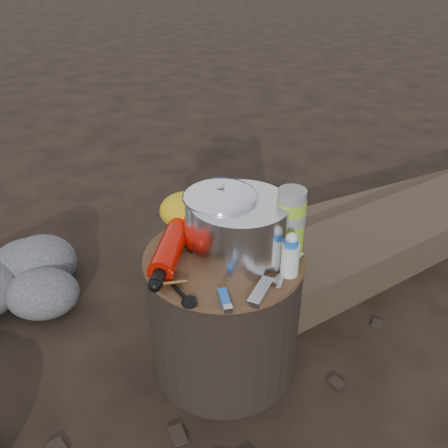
{
  "coord_description": "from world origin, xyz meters",
  "views": [
    {
      "loc": [
        0.02,
        -1.02,
        1.1
      ],
      "look_at": [
        0.0,
        0.0,
        0.48
      ],
      "focal_mm": 38.53,
      "sensor_mm": 36.0,
      "label": 1
    }
  ],
  "objects_px": {
    "camping_pot": "(221,219)",
    "stump": "(224,312)",
    "travel_mug": "(275,213)",
    "fuel_bottle": "(170,250)",
    "log_main": "(438,217)",
    "thermos": "(290,224)"
  },
  "relations": [
    {
      "from": "stump",
      "to": "thermos",
      "type": "relative_size",
      "value": 2.26
    },
    {
      "from": "camping_pot",
      "to": "travel_mug",
      "type": "distance_m",
      "value": 0.17
    },
    {
      "from": "camping_pot",
      "to": "stump",
      "type": "bearing_deg",
      "value": -72.98
    },
    {
      "from": "thermos",
      "to": "travel_mug",
      "type": "bearing_deg",
      "value": 106.11
    },
    {
      "from": "fuel_bottle",
      "to": "travel_mug",
      "type": "height_order",
      "value": "travel_mug"
    },
    {
      "from": "stump",
      "to": "thermos",
      "type": "bearing_deg",
      "value": 3.78
    },
    {
      "from": "stump",
      "to": "fuel_bottle",
      "type": "relative_size",
      "value": 1.57
    },
    {
      "from": "thermos",
      "to": "travel_mug",
      "type": "xyz_separation_m",
      "value": [
        -0.03,
        0.1,
        -0.03
      ]
    },
    {
      "from": "fuel_bottle",
      "to": "travel_mug",
      "type": "distance_m",
      "value": 0.31
    },
    {
      "from": "log_main",
      "to": "thermos",
      "type": "bearing_deg",
      "value": -78.96
    },
    {
      "from": "log_main",
      "to": "camping_pot",
      "type": "bearing_deg",
      "value": -85.91
    },
    {
      "from": "thermos",
      "to": "travel_mug",
      "type": "distance_m",
      "value": 0.11
    },
    {
      "from": "stump",
      "to": "thermos",
      "type": "xyz_separation_m",
      "value": [
        0.17,
        0.01,
        0.28
      ]
    },
    {
      "from": "thermos",
      "to": "fuel_bottle",
      "type": "bearing_deg",
      "value": -173.72
    },
    {
      "from": "stump",
      "to": "log_main",
      "type": "distance_m",
      "value": 1.16
    },
    {
      "from": "stump",
      "to": "camping_pot",
      "type": "height_order",
      "value": "camping_pot"
    },
    {
      "from": "stump",
      "to": "travel_mug",
      "type": "xyz_separation_m",
      "value": [
        0.14,
        0.11,
        0.26
      ]
    },
    {
      "from": "fuel_bottle",
      "to": "thermos",
      "type": "distance_m",
      "value": 0.31
    },
    {
      "from": "log_main",
      "to": "camping_pot",
      "type": "distance_m",
      "value": 1.21
    },
    {
      "from": "stump",
      "to": "camping_pot",
      "type": "distance_m",
      "value": 0.29
    },
    {
      "from": "log_main",
      "to": "thermos",
      "type": "distance_m",
      "value": 1.1
    },
    {
      "from": "stump",
      "to": "log_main",
      "type": "bearing_deg",
      "value": 40.02
    }
  ]
}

